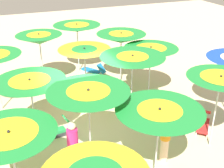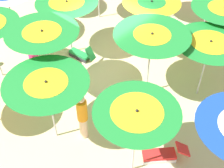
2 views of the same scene
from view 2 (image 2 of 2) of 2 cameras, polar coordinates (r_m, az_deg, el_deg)
The scene contains 14 objects.
ground at distance 11.48m, azimuth -1.35°, elevation 2.94°, with size 39.30×39.30×0.04m, color beige.
beach_umbrella_4 at distance 11.09m, azimuth 19.86°, elevation 12.20°, with size 2.17×2.17×2.39m.
beach_umbrella_5 at distance 10.97m, azimuth 7.26°, elevation 14.10°, with size 2.02×2.02×2.34m.
beach_umbrella_6 at distance 11.26m, azimuth -8.31°, elevation 13.97°, with size 2.21×2.21×2.22m.
beach_umbrella_8 at distance 9.63m, azimuth 17.62°, elevation 6.57°, with size 2.17×2.17×2.22m.
beach_umbrella_9 at distance 9.20m, azimuth 7.36°, elevation 8.34°, with size 2.29×2.29×2.43m.
beach_umbrella_10 at distance 9.25m, azimuth -12.68°, elevation 8.51°, with size 2.16×2.16×2.56m.
beach_umbrella_13 at distance 6.90m, azimuth 4.57°, elevation -5.89°, with size 1.99×1.99×2.47m.
beach_umbrella_14 at distance 8.00m, azimuth -11.97°, elevation -0.64°, with size 2.22×2.22×2.27m.
lounger_0 at distance 8.87m, azimuth 9.39°, elevation -12.66°, with size 1.21×1.15×0.53m.
lounger_1 at distance 11.81m, azimuth -5.69°, elevation 5.52°, with size 0.43×1.16×0.67m.
lounger_2 at distance 13.42m, azimuth 17.06°, elevation 8.94°, with size 1.29×1.02×0.65m.
beachgoer_0 at distance 10.38m, azimuth -13.95°, elevation 3.08°, with size 0.30×0.30×1.77m.
beachgoer_1 at distance 8.70m, azimuth -5.48°, elevation -5.98°, with size 0.30×0.30×1.70m.
Camera 2 is at (6.13, 6.08, 7.54)m, focal length 49.35 mm.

